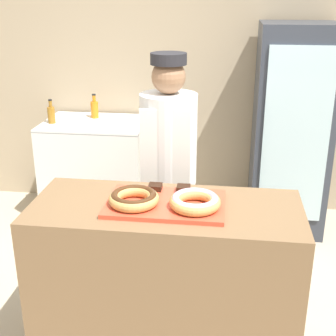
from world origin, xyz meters
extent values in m
cube|color=tan|center=(0.00, 2.13, 1.35)|extent=(8.00, 0.06, 2.70)
cube|color=brown|center=(0.00, 0.00, 0.47)|extent=(1.47, 0.63, 0.94)
cube|color=#D84C33|center=(0.00, 0.00, 0.96)|extent=(0.63, 0.41, 0.02)
torus|color=tan|center=(-0.16, -0.05, 1.00)|extent=(0.27, 0.27, 0.06)
torus|color=#472814|center=(-0.16, -0.05, 1.02)|extent=(0.24, 0.24, 0.04)
torus|color=tan|center=(0.16, -0.05, 1.00)|extent=(0.27, 0.27, 0.06)
torus|color=#EFADC6|center=(0.16, -0.05, 1.02)|extent=(0.24, 0.24, 0.04)
cube|color=black|center=(-0.08, 0.15, 0.98)|extent=(0.07, 0.07, 0.03)
cube|color=black|center=(0.08, 0.15, 0.98)|extent=(0.07, 0.07, 0.03)
cylinder|color=#4C4C51|center=(-0.07, 0.67, 0.40)|extent=(0.27, 0.27, 0.81)
cylinder|color=white|center=(-0.07, 0.67, 1.11)|extent=(0.38, 0.38, 0.60)
cube|color=white|center=(-0.07, 0.50, 0.72)|extent=(0.32, 0.02, 1.27)
sphere|color=#936B4C|center=(-0.07, 0.67, 1.52)|extent=(0.22, 0.22, 0.22)
cylinder|color=#232328|center=(-0.07, 0.67, 1.63)|extent=(0.23, 0.23, 0.07)
cube|color=#333842|center=(0.85, 1.73, 0.90)|extent=(0.63, 0.64, 1.79)
cube|color=silver|center=(0.85, 1.40, 0.93)|extent=(0.52, 0.02, 1.43)
cube|color=white|center=(-0.89, 1.73, 0.46)|extent=(0.93, 0.68, 0.91)
cube|color=gray|center=(-0.89, 1.73, 0.89)|extent=(0.93, 0.68, 0.01)
cylinder|color=orange|center=(-0.92, 1.87, 0.99)|extent=(0.07, 0.07, 0.15)
cylinder|color=orange|center=(-0.92, 1.87, 1.10)|extent=(0.03, 0.03, 0.06)
cylinder|color=black|center=(-0.92, 1.87, 1.13)|extent=(0.04, 0.04, 0.01)
cylinder|color=#99661E|center=(-1.25, 1.64, 0.99)|extent=(0.07, 0.07, 0.15)
cylinder|color=#99661E|center=(-1.25, 1.64, 1.09)|extent=(0.03, 0.03, 0.06)
cylinder|color=black|center=(-1.25, 1.64, 1.12)|extent=(0.03, 0.03, 0.01)
camera|label=1|loc=(0.31, -2.26, 2.03)|focal=50.00mm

